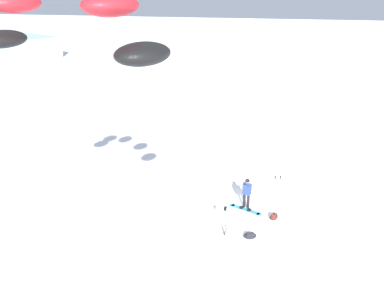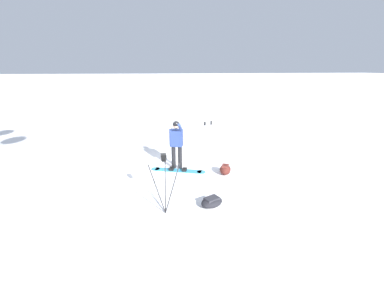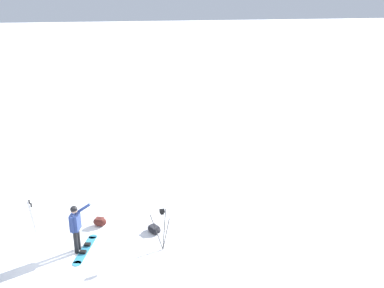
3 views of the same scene
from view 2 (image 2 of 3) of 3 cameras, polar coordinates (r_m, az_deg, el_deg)
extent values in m
plane|color=white|center=(8.78, -5.89, -5.28)|extent=(300.00, 300.00, 0.00)
cylinder|color=black|center=(8.53, -2.72, -3.03)|extent=(0.14, 0.14, 0.80)
cylinder|color=black|center=(8.57, -4.17, -2.96)|extent=(0.14, 0.14, 0.80)
cube|color=navy|center=(8.34, -3.52, 1.40)|extent=(0.46, 0.37, 0.56)
sphere|color=tan|center=(8.24, -3.58, 4.21)|extent=(0.22, 0.22, 0.22)
sphere|color=black|center=(8.23, -3.58, 4.41)|extent=(0.23, 0.23, 0.23)
cylinder|color=navy|center=(7.98, -2.63, 3.59)|extent=(0.24, 0.52, 0.40)
cylinder|color=navy|center=(8.40, -4.84, 1.48)|extent=(0.09, 0.09, 0.56)
cube|color=teal|center=(8.47, -3.17, -5.98)|extent=(1.56, 0.80, 0.02)
cylinder|color=teal|center=(8.35, 2.09, -6.34)|extent=(0.28, 0.28, 0.02)
cylinder|color=teal|center=(8.67, -8.23, -5.60)|extent=(0.28, 0.28, 0.02)
cube|color=black|center=(8.41, -1.71, -5.77)|extent=(0.20, 0.24, 0.08)
cube|color=black|center=(8.50, -4.63, -5.57)|extent=(0.20, 0.24, 0.08)
ellipsoid|color=black|center=(6.41, 4.48, -12.92)|extent=(0.70, 0.61, 0.23)
cube|color=#2C2C33|center=(6.37, 4.50, -12.28)|extent=(0.42, 0.36, 0.08)
cylinder|color=#262628|center=(6.07, -6.05, -8.99)|extent=(0.09, 0.40, 1.32)
cylinder|color=#262628|center=(5.82, -7.84, -10.26)|extent=(0.38, 0.20, 1.32)
cylinder|color=#262628|center=(5.83, -4.46, -10.09)|extent=(0.37, 0.22, 1.32)
cube|color=black|center=(5.63, -6.41, -3.54)|extent=(0.10, 0.10, 0.06)
cube|color=black|center=(5.60, -6.44, -2.77)|extent=(0.12, 0.16, 0.10)
ellipsoid|color=#4C1E19|center=(8.22, 7.50, -5.73)|extent=(0.51, 0.58, 0.32)
cube|color=brown|center=(8.17, 7.53, -5.01)|extent=(0.30, 0.35, 0.08)
cylinder|color=gray|center=(10.20, 4.28, 1.68)|extent=(0.04, 0.16, 1.27)
cylinder|color=black|center=(10.06, 4.35, 4.79)|extent=(0.05, 0.05, 0.14)
cylinder|color=gray|center=(10.05, 2.90, 1.48)|extent=(0.09, 0.15, 1.27)
cylinder|color=black|center=(9.91, 2.95, 4.63)|extent=(0.05, 0.05, 0.14)
camera|label=1|loc=(12.27, 157.03, 19.94)|focal=36.52mm
camera|label=3|loc=(14.29, -73.94, 24.03)|focal=39.11mm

